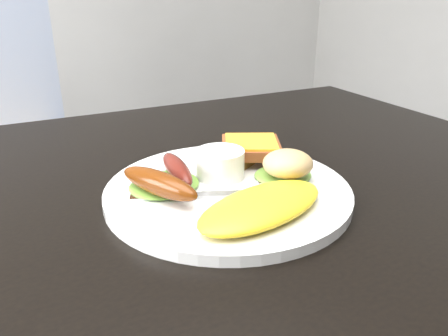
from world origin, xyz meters
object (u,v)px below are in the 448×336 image
object	(u,v)px
dining_table	(142,217)
dining_chair	(4,155)
person	(162,81)
plate	(228,191)

from	to	relation	value
dining_table	dining_chair	bearing A→B (deg)	98.45
dining_table	person	world-z (taller)	person
dining_table	plate	bearing A→B (deg)	-18.16
dining_table	dining_chair	distance (m)	1.17
dining_table	plate	xyz separation A→B (m)	(0.10, -0.03, 0.03)
dining_chair	person	xyz separation A→B (m)	(0.49, -0.26, 0.25)
dining_table	person	size ratio (longest dim) A/B	0.85
dining_chair	person	bearing A→B (deg)	-40.44
dining_chair	person	world-z (taller)	person
dining_chair	plate	bearing A→B (deg)	-89.61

